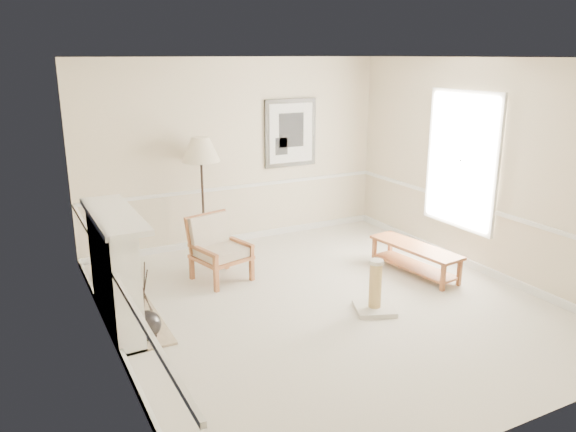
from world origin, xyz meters
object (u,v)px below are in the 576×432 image
object	(u,v)px
bench	(415,255)
floor_lamp	(201,153)
floor_vase	(147,325)
scratching_post	(375,295)
armchair	(217,245)

from	to	relation	value
bench	floor_lamp	bearing A→B (deg)	137.49
floor_vase	floor_lamp	world-z (taller)	floor_lamp
floor_lamp	bench	bearing A→B (deg)	-42.51
scratching_post	floor_lamp	bearing A→B (deg)	111.25
floor_vase	scratching_post	distance (m)	2.62
floor_vase	bench	bearing A→B (deg)	2.61
armchair	floor_vase	bearing A→B (deg)	-149.19
floor_vase	floor_lamp	distance (m)	3.05
scratching_post	bench	bearing A→B (deg)	31.14
floor_vase	armchair	distance (m)	1.84
armchair	scratching_post	world-z (taller)	armchair
armchair	floor_lamp	xyz separation A→B (m)	(0.17, 1.01, 1.09)
floor_lamp	bench	distance (m)	3.39
armchair	bench	xyz separation A→B (m)	(2.49, -1.11, -0.20)
bench	armchair	bearing A→B (deg)	155.90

